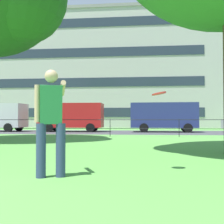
{
  "coord_description": "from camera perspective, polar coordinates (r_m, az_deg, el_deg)",
  "views": [
    {
      "loc": [
        3.73,
        -2.32,
        0.95
      ],
      "look_at": [
        2.64,
        8.21,
        1.23
      ],
      "focal_mm": 46.52,
      "sensor_mm": 36.0,
      "label": 1
    }
  ],
  "objects": [
    {
      "name": "street_strip",
      "position": [
        22.3,
        -3.73,
        -3.95
      ],
      "size": [
        80.0,
        7.27,
        0.01
      ],
      "primitive_type": "cube",
      "color": "#424247",
      "rests_on": "ground"
    },
    {
      "name": "park_fence",
      "position": [
        16.8,
        -6.92,
        -2.48
      ],
      "size": [
        34.7,
        0.04,
        1.0
      ],
      "color": "black",
      "rests_on": "ground"
    },
    {
      "name": "person_thrower",
      "position": [
        4.94,
        -11.91,
        -1.33
      ],
      "size": [
        0.49,
        0.86,
        1.79
      ],
      "color": "navy",
      "rests_on": "ground"
    },
    {
      "name": "frisbee",
      "position": [
        5.55,
        9.23,
        3.6
      ],
      "size": [
        0.28,
        0.28,
        0.08
      ],
      "color": "red"
    },
    {
      "name": "panel_van_left",
      "position": [
        23.24,
        -7.99,
        -0.72
      ],
      "size": [
        5.03,
        2.15,
        2.24
      ],
      "color": "red",
      "rests_on": "ground"
    },
    {
      "name": "panel_van_far_left",
      "position": [
        22.7,
        10.18,
        -0.69
      ],
      "size": [
        5.06,
        2.21,
        2.24
      ],
      "color": "navy",
      "rests_on": "ground"
    },
    {
      "name": "apartment_building_background",
      "position": [
        42.31,
        -3.93,
        7.35
      ],
      "size": [
        34.46,
        13.94,
        14.94
      ],
      "color": "#B7B2AD",
      "rests_on": "ground"
    }
  ]
}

